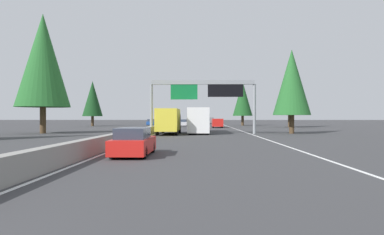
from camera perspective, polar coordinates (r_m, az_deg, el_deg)
The scene contains 18 objects.
ground_plane at distance 63.21m, azimuth -3.68°, elevation -1.74°, with size 320.00×320.00×0.00m, color #38383A.
median_barrier at distance 83.16m, azimuth -2.68°, elevation -0.99°, with size 180.00×0.56×0.90m, color gray.
shoulder_stripe_right at distance 73.21m, azimuth 6.04°, elevation -1.48°, with size 160.00×0.16×0.01m, color silver.
shoulder_stripe_median at distance 73.16m, azimuth -2.80°, elevation -1.48°, with size 160.00×0.16×0.01m, color silver.
sign_gantry_overhead at distance 40.20m, azimuth 2.07°, elevation 4.48°, with size 0.50×12.68×6.41m.
sedan_far_left at distance 18.08m, azimuth -9.88°, elevation -4.19°, with size 4.40×1.80×1.47m.
box_truck_far_center at distance 39.53m, azimuth -3.93°, elevation -0.51°, with size 8.50×2.40×2.95m.
minivan_distant_b at distance 63.74m, azimuth 4.32°, elevation -0.87°, with size 5.00×1.95×1.69m.
sedan_far_right at distance 127.52m, azimuth 2.97°, elevation -0.50°, with size 4.40×1.80×1.47m.
bus_distant_a at distance 42.95m, azimuth 1.11°, elevation -0.32°, with size 11.50×2.55×3.10m.
sedan_near_center at distance 74.98m, azimuth -1.53°, elevation -0.93°, with size 4.40×1.80×1.47m.
pickup_near_right at distance 102.37m, azimuth 3.20°, elevation -0.52°, with size 5.60×2.00×1.86m.
oncoming_near at distance 82.96m, azimuth -6.94°, elevation -0.83°, with size 4.40×1.80×1.47m.
conifer_right_near at distance 42.95m, azimuth 16.56°, elevation 5.73°, with size 4.53×4.53×10.29m.
conifer_right_mid at distance 68.90m, azimuth 16.26°, elevation 5.15°, with size 5.86×5.86×13.32m.
conifer_right_far at distance 79.56m, azimuth 8.58°, elevation 3.20°, with size 4.59×4.59×10.43m.
conifer_left_near at distance 45.82m, azimuth -23.98°, elevation 8.84°, with size 6.51×6.51×14.80m.
conifer_left_mid at distance 77.25m, azimuth -16.53°, elevation 3.08°, with size 4.38×4.38×9.96m.
Camera 1 is at (-2.94, -5.52, 2.04)m, focal length 31.43 mm.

